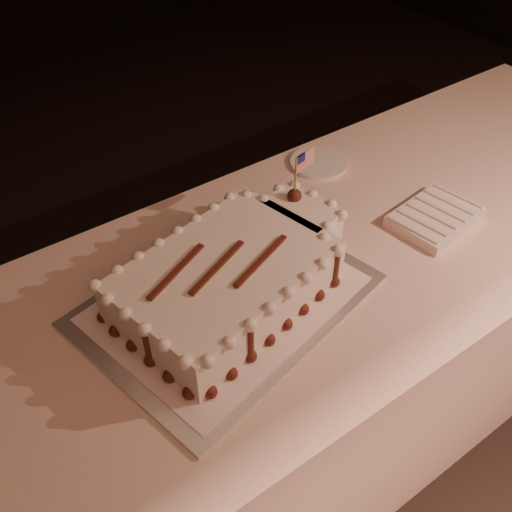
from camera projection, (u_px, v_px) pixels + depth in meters
banquet_table at (322, 340)px, 1.66m from camera, size 2.40×0.80×0.75m
cake_board at (227, 300)px, 1.26m from camera, size 0.68×0.57×0.01m
doily at (226, 298)px, 1.26m from camera, size 0.61×0.51×0.00m
sheet_cake at (236, 273)px, 1.24m from camera, size 0.59×0.40×0.23m
napkin_stack at (435, 218)px, 1.45m from camera, size 0.24×0.19×0.04m
side_plate at (319, 163)px, 1.65m from camera, size 0.17×0.17×0.01m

